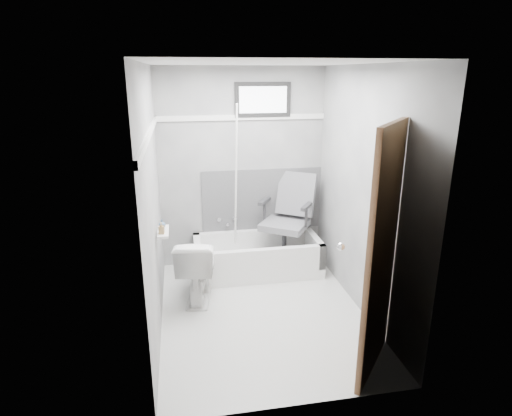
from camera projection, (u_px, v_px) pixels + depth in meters
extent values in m
plane|color=white|center=(262.00, 312.00, 4.34)|extent=(2.60, 2.60, 0.00)
plane|color=silver|center=(263.00, 63.00, 3.62)|extent=(2.60, 2.60, 0.00)
cube|color=slate|center=(242.00, 169.00, 5.20)|extent=(2.00, 0.02, 2.40)
cube|color=slate|center=(301.00, 254.00, 2.76)|extent=(2.00, 0.02, 2.40)
cube|color=slate|center=(153.00, 204.00, 3.81)|extent=(0.02, 2.60, 2.40)
cube|color=slate|center=(364.00, 194.00, 4.15)|extent=(0.02, 2.60, 2.40)
imported|color=white|center=(197.00, 268.00, 4.52)|extent=(0.51, 0.76, 0.70)
cube|color=#4C4C4F|center=(262.00, 200.00, 5.35)|extent=(1.50, 0.02, 0.78)
cube|color=white|center=(242.00, 117.00, 5.00)|extent=(2.00, 0.02, 0.06)
cube|color=white|center=(149.00, 135.00, 3.62)|extent=(0.02, 2.60, 0.06)
cylinder|color=white|center=(236.00, 186.00, 5.00)|extent=(0.02, 0.39, 1.92)
cube|color=silver|center=(163.00, 232.00, 4.00)|extent=(0.10, 0.32, 0.02)
imported|color=#94774A|center=(161.00, 228.00, 3.90)|extent=(0.06, 0.06, 0.11)
imported|color=#45627F|center=(162.00, 224.00, 4.03)|extent=(0.09, 0.09, 0.09)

